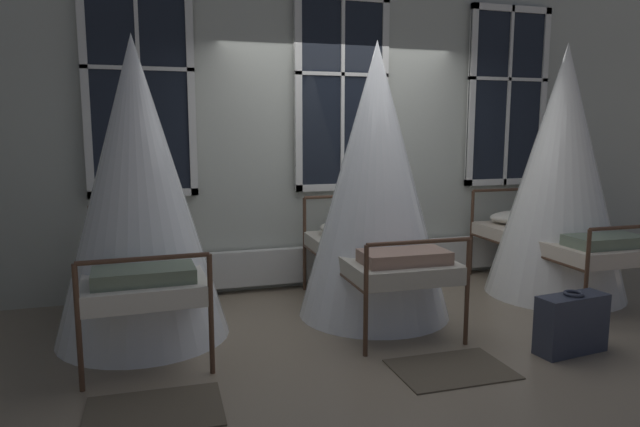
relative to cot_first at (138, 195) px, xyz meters
The scene contains 9 objects.
ground 2.34m from the cot_first, ahead, with size 17.52×17.52×0.00m, color gray.
back_wall_with_windows 2.36m from the cot_first, 28.37° to the left, with size 9.64×0.10×3.25m, color #B2B7AD.
window_bank 2.25m from the cot_first, 25.71° to the left, with size 4.98×0.10×2.93m.
cot_first is the anchor object (origin of this frame).
cot_second 1.99m from the cot_first, ahead, with size 1.35×1.85×2.40m.
cot_third 3.97m from the cot_first, ahead, with size 1.35×1.84×2.47m.
rug_first 1.75m from the cot_first, 88.10° to the right, with size 0.80×0.56×0.01m, color brown.
rug_second 2.68m from the cot_first, 33.16° to the right, with size 0.80×0.56×0.01m, color brown.
suitcase_dark 3.44m from the cot_first, 23.29° to the right, with size 0.58×0.27×0.47m.
Camera 1 is at (-1.98, -4.41, 1.67)m, focal length 31.89 mm.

